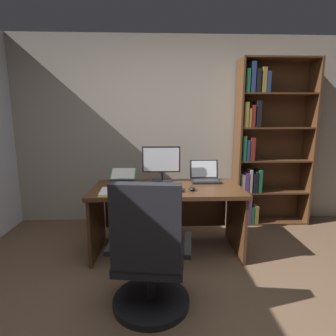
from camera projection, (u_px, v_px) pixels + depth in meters
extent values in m
plane|color=brown|center=(200.00, 335.00, 1.82)|extent=(6.62, 6.62, 0.00)
cube|color=#A89E8E|center=(177.00, 131.00, 3.77)|extent=(5.01, 0.12, 2.51)
cube|color=#4C2D19|center=(167.00, 189.00, 2.85)|extent=(1.57, 0.76, 0.04)
cube|color=#4C2D19|center=(97.00, 222.00, 2.89)|extent=(0.03, 0.70, 0.68)
cube|color=#4C2D19|center=(236.00, 220.00, 2.95)|extent=(0.03, 0.70, 0.68)
cube|color=#4C2D19|center=(166.00, 207.00, 3.26)|extent=(1.45, 0.03, 0.48)
cube|color=#4C2D19|center=(238.00, 144.00, 3.59)|extent=(0.02, 0.31, 2.19)
cube|color=#4C2D19|center=(309.00, 144.00, 3.63)|extent=(0.02, 0.31, 2.19)
cube|color=#4C2D19|center=(269.00, 143.00, 3.76)|extent=(1.00, 0.01, 2.19)
cube|color=#4C2D19|center=(268.00, 221.00, 3.81)|extent=(0.95, 0.29, 0.02)
cube|color=#195633|center=(239.00, 211.00, 3.73)|extent=(0.03, 0.21, 0.30)
cube|color=gold|center=(243.00, 211.00, 3.71)|extent=(0.05, 0.18, 0.31)
cube|color=#512D66|center=(247.00, 208.00, 3.74)|extent=(0.05, 0.25, 0.37)
cube|color=#195633|center=(250.00, 213.00, 3.74)|extent=(0.04, 0.22, 0.23)
cube|color=olive|center=(254.00, 213.00, 3.75)|extent=(0.05, 0.23, 0.24)
cube|color=#4C2D19|center=(270.00, 191.00, 3.73)|extent=(0.95, 0.29, 0.02)
cube|color=gray|center=(241.00, 182.00, 3.67)|extent=(0.05, 0.25, 0.24)
cube|color=#512D66|center=(245.00, 182.00, 3.65)|extent=(0.05, 0.21, 0.27)
cube|color=gray|center=(249.00, 180.00, 3.65)|extent=(0.03, 0.21, 0.31)
cube|color=black|center=(252.00, 182.00, 3.67)|extent=(0.03, 0.24, 0.26)
cube|color=black|center=(255.00, 181.00, 3.65)|extent=(0.03, 0.20, 0.28)
cube|color=#195633|center=(258.00, 180.00, 3.65)|extent=(0.04, 0.21, 0.31)
cube|color=#4C2D19|center=(272.00, 160.00, 3.65)|extent=(0.95, 0.29, 0.02)
cube|color=#195633|center=(242.00, 148.00, 3.57)|extent=(0.05, 0.23, 0.32)
cube|color=navy|center=(246.00, 150.00, 3.58)|extent=(0.03, 0.22, 0.27)
cube|color=maroon|center=(251.00, 149.00, 3.57)|extent=(0.06, 0.20, 0.30)
cube|color=#4C2D19|center=(275.00, 128.00, 3.57)|extent=(0.95, 0.29, 0.02)
cube|color=olive|center=(244.00, 115.00, 3.49)|extent=(0.05, 0.21, 0.31)
cube|color=olive|center=(248.00, 118.00, 3.50)|extent=(0.03, 0.21, 0.24)
cube|color=maroon|center=(251.00, 116.00, 3.51)|extent=(0.04, 0.24, 0.28)
cube|color=black|center=(257.00, 114.00, 3.49)|extent=(0.06, 0.20, 0.33)
cube|color=#4C2D19|center=(277.00, 94.00, 3.49)|extent=(0.95, 0.29, 0.02)
cube|color=#195633|center=(246.00, 81.00, 3.42)|extent=(0.05, 0.23, 0.28)
cube|color=navy|center=(251.00, 78.00, 3.40)|extent=(0.05, 0.19, 0.37)
cube|color=black|center=(256.00, 82.00, 3.43)|extent=(0.05, 0.23, 0.28)
cube|color=olive|center=(262.00, 81.00, 3.41)|extent=(0.05, 0.19, 0.30)
cube|color=navy|center=(266.00, 83.00, 3.42)|extent=(0.05, 0.20, 0.25)
cube|color=#4C2D19|center=(280.00, 59.00, 3.42)|extent=(0.95, 0.29, 0.02)
cylinder|color=black|center=(151.00, 301.00, 2.12)|extent=(0.60, 0.60, 0.05)
cylinder|color=black|center=(151.00, 280.00, 2.09)|extent=(0.06, 0.06, 0.30)
cube|color=black|center=(151.00, 258.00, 2.05)|extent=(0.55, 0.54, 0.07)
cube|color=black|center=(146.00, 227.00, 1.80)|extent=(0.48, 0.16, 0.60)
cube|color=black|center=(114.00, 242.00, 2.05)|extent=(0.10, 0.39, 0.04)
cube|color=black|center=(188.00, 245.00, 2.01)|extent=(0.10, 0.39, 0.04)
cube|color=black|center=(161.00, 181.00, 3.09)|extent=(0.22, 0.16, 0.02)
cylinder|color=black|center=(161.00, 176.00, 3.08)|extent=(0.04, 0.04, 0.09)
cube|color=black|center=(161.00, 159.00, 3.05)|extent=(0.43, 0.02, 0.29)
cube|color=white|center=(161.00, 160.00, 3.03)|extent=(0.40, 0.00, 0.26)
cube|color=black|center=(206.00, 181.00, 3.07)|extent=(0.33, 0.22, 0.02)
cube|color=#2D2D30|center=(206.00, 180.00, 3.05)|extent=(0.28, 0.12, 0.00)
cube|color=black|center=(204.00, 169.00, 3.18)|extent=(0.33, 0.05, 0.21)
cube|color=white|center=(204.00, 169.00, 3.18)|extent=(0.30, 0.04, 0.19)
cube|color=black|center=(162.00, 190.00, 2.70)|extent=(0.42, 0.15, 0.02)
ellipsoid|color=black|center=(192.00, 189.00, 2.71)|extent=(0.06, 0.10, 0.04)
cube|color=black|center=(122.00, 182.00, 3.05)|extent=(0.14, 0.12, 0.01)
cube|color=black|center=(122.00, 182.00, 3.01)|extent=(0.26, 0.01, 0.01)
cube|color=green|center=(123.00, 174.00, 3.14)|extent=(0.29, 0.20, 0.10)
cube|color=white|center=(123.00, 173.00, 3.13)|extent=(0.26, 0.18, 0.09)
cube|color=yellow|center=(110.00, 192.00, 2.63)|extent=(0.22, 0.32, 0.01)
cube|color=yellow|center=(131.00, 192.00, 2.64)|extent=(0.22, 0.32, 0.01)
cube|color=white|center=(110.00, 191.00, 2.62)|extent=(0.20, 0.30, 0.02)
cube|color=white|center=(131.00, 191.00, 2.64)|extent=(0.20, 0.30, 0.02)
cylinder|color=#B7B7BC|center=(121.00, 191.00, 2.63)|extent=(0.03, 0.28, 0.02)
cube|color=white|center=(141.00, 187.00, 2.83)|extent=(0.16, 0.22, 0.01)
cylinder|color=black|center=(143.00, 186.00, 2.83)|extent=(0.14, 0.02, 0.01)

